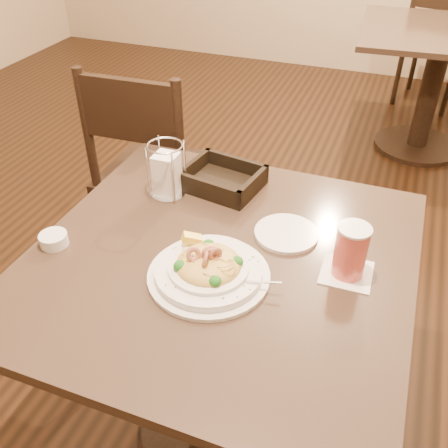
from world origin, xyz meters
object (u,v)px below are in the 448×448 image
(dining_chair_near, at_px, (153,169))
(bread_basket, at_px, (222,180))
(side_plate, at_px, (286,233))
(dining_chair_far, at_px, (439,35))
(butter_ramekin, at_px, (54,240))
(main_table, at_px, (221,320))
(drink_glass, at_px, (351,251))
(napkin_caddy, at_px, (167,173))
(background_table, at_px, (435,71))
(pasta_bowl, at_px, (209,269))

(dining_chair_near, xyz_separation_m, bread_basket, (0.43, -0.36, 0.25))
(side_plate, bearing_deg, dining_chair_far, 83.18)
(dining_chair_near, distance_m, butter_ramekin, 0.81)
(dining_chair_far, height_order, bread_basket, dining_chair_far)
(dining_chair_near, relative_size, bread_basket, 3.93)
(side_plate, bearing_deg, main_table, -133.52)
(dining_chair_near, distance_m, dining_chair_far, 2.53)
(main_table, bearing_deg, drink_glass, 8.33)
(dining_chair_near, xyz_separation_m, napkin_caddy, (0.30, -0.45, 0.30))
(background_table, xyz_separation_m, bread_basket, (-0.58, -1.94, 0.25))
(dining_chair_near, distance_m, napkin_caddy, 0.62)
(butter_ramekin, bearing_deg, side_plate, 24.44)
(drink_glass, bearing_deg, napkin_caddy, 163.51)
(dining_chair_near, bearing_deg, bread_basket, 138.17)
(background_table, height_order, bread_basket, bread_basket)
(pasta_bowl, relative_size, butter_ramekin, 4.49)
(dining_chair_near, height_order, bread_basket, dining_chair_near)
(napkin_caddy, bearing_deg, background_table, 70.88)
(dining_chair_near, relative_size, drink_glass, 7.10)
(drink_glass, xyz_separation_m, side_plate, (-0.17, 0.09, -0.06))
(dining_chair_near, distance_m, bread_basket, 0.62)
(bread_basket, bearing_deg, background_table, 73.51)
(napkin_caddy, distance_m, butter_ramekin, 0.35)
(drink_glass, bearing_deg, dining_chair_far, 86.63)
(main_table, bearing_deg, butter_ramekin, -165.10)
(main_table, distance_m, pasta_bowl, 0.27)
(background_table, relative_size, dining_chair_near, 1.03)
(napkin_caddy, xyz_separation_m, butter_ramekin, (-0.16, -0.31, -0.05))
(drink_glass, height_order, butter_ramekin, drink_glass)
(dining_chair_near, relative_size, napkin_caddy, 5.90)
(pasta_bowl, bearing_deg, dining_chair_far, 81.36)
(bread_basket, distance_m, butter_ramekin, 0.49)
(dining_chair_near, bearing_deg, pasta_bowl, 124.34)
(background_table, height_order, side_plate, side_plate)
(drink_glass, height_order, side_plate, drink_glass)
(pasta_bowl, xyz_separation_m, napkin_caddy, (-0.24, 0.28, 0.04))
(main_table, distance_m, butter_ramekin, 0.48)
(bread_basket, xyz_separation_m, napkin_caddy, (-0.13, -0.09, 0.05))
(dining_chair_near, xyz_separation_m, dining_chair_far, (1.01, 2.32, 0.00))
(butter_ramekin, bearing_deg, background_table, 69.65)
(dining_chair_far, xyz_separation_m, napkin_caddy, (-0.70, -2.77, 0.30))
(bread_basket, height_order, butter_ramekin, bread_basket)
(main_table, bearing_deg, side_plate, 46.48)
(dining_chair_near, bearing_deg, dining_chair_far, -115.61)
(drink_glass, relative_size, butter_ramekin, 1.90)
(main_table, distance_m, background_table, 2.28)
(background_table, distance_m, side_plate, 2.14)
(main_table, height_order, napkin_caddy, napkin_caddy)
(main_table, relative_size, pasta_bowl, 2.90)
(main_table, distance_m, dining_chair_near, 0.85)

